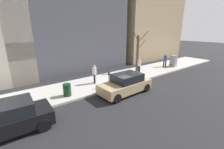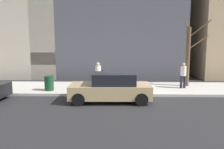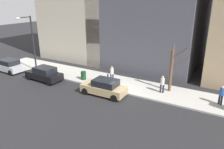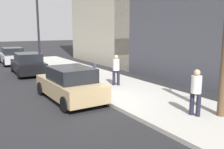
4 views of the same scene
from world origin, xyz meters
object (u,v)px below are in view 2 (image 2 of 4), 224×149
object	(u,v)px
trash_bin	(49,83)
pedestrian_far_corner	(98,73)
bare_tree	(188,55)
parking_meter	(103,79)
pedestrian_midblock	(183,74)
office_block_center	(111,6)
parked_car_tan	(111,88)

from	to	relation	value
trash_bin	pedestrian_far_corner	distance (m)	3.18
bare_tree	pedestrian_far_corner	xyz separation A→B (m)	(-0.62, 6.08, -1.19)
parking_meter	pedestrian_midblock	distance (m)	5.29
parking_meter	bare_tree	bearing A→B (deg)	-69.07
parking_meter	bare_tree	world-z (taller)	bare_tree
parking_meter	office_block_center	world-z (taller)	office_block_center
parked_car_tan	pedestrian_far_corner	world-z (taller)	pedestrian_far_corner
pedestrian_midblock	office_block_center	world-z (taller)	office_block_center
parked_car_tan	parking_meter	bearing A→B (deg)	17.63
parked_car_tan	pedestrian_far_corner	distance (m)	3.19
pedestrian_midblock	pedestrian_far_corner	bearing A→B (deg)	161.96
trash_bin	pedestrian_midblock	xyz separation A→B (m)	(0.91, -8.50, 0.49)
trash_bin	office_block_center	world-z (taller)	office_block_center
parked_car_tan	trash_bin	world-z (taller)	parked_car_tan
office_block_center	parking_meter	bearing A→B (deg)	179.46
pedestrian_far_corner	office_block_center	xyz separation A→B (m)	(9.96, -0.55, 5.94)
parked_car_tan	pedestrian_midblock	distance (m)	5.42
parking_meter	office_block_center	distance (m)	12.99
parked_car_tan	trash_bin	distance (m)	4.36
parking_meter	bare_tree	xyz separation A→B (m)	(2.16, -5.64, 1.30)
pedestrian_midblock	pedestrian_far_corner	distance (m)	5.55
parking_meter	pedestrian_midblock	xyz separation A→B (m)	(1.36, -5.11, 0.11)
parking_meter	parked_car_tan	bearing A→B (deg)	-160.89
trash_bin	pedestrian_midblock	world-z (taller)	pedestrian_midblock
pedestrian_far_corner	office_block_center	size ratio (longest dim) A/B	0.12
trash_bin	office_block_center	bearing A→B (deg)	-17.58
bare_tree	pedestrian_midblock	bearing A→B (deg)	146.27
bare_tree	pedestrian_far_corner	distance (m)	6.23
parked_car_tan	bare_tree	xyz separation A→B (m)	(3.64, -5.12, 1.55)
bare_tree	trash_bin	distance (m)	9.34
parked_car_tan	parking_meter	xyz separation A→B (m)	(1.49, 0.51, 0.24)
pedestrian_far_corner	parked_car_tan	bearing A→B (deg)	-127.56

